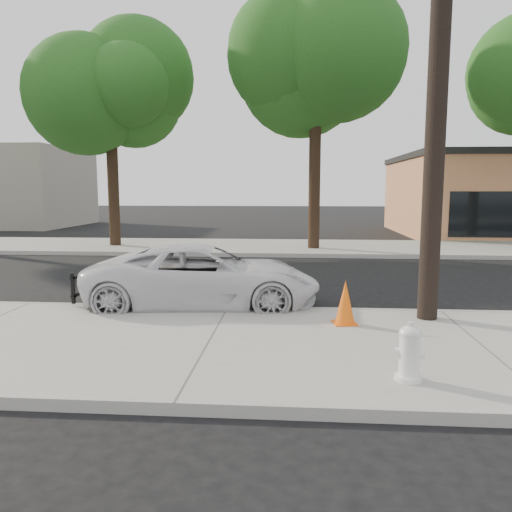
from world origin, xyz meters
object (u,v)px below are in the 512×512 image
object	(u,v)px
traffic_cone	(345,303)
police_cruiser	(204,277)
fire_hydrant	(409,354)
utility_pole	(439,48)

from	to	relation	value
traffic_cone	police_cruiser	bearing A→B (deg)	149.98
fire_hydrant	traffic_cone	world-z (taller)	traffic_cone
utility_pole	police_cruiser	distance (m)	5.90
police_cruiser	fire_hydrant	xyz separation A→B (m)	(3.18, -4.02, -0.18)
utility_pole	fire_hydrant	distance (m)	5.25
fire_hydrant	traffic_cone	bearing A→B (deg)	112.87
utility_pole	traffic_cone	bearing A→B (deg)	-162.21
police_cruiser	traffic_cone	xyz separation A→B (m)	(2.67, -1.54, -0.14)
utility_pole	police_cruiser	xyz separation A→B (m)	(-4.15, 1.07, -4.05)
fire_hydrant	traffic_cone	xyz separation A→B (m)	(-0.51, 2.47, 0.04)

